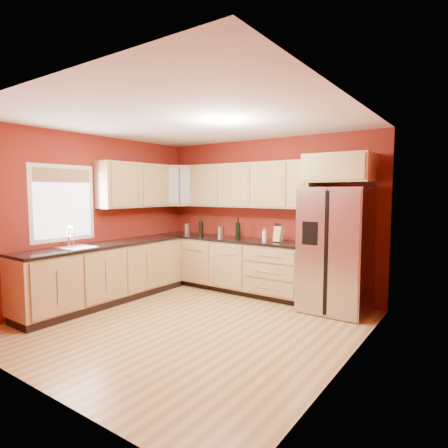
{
  "coord_description": "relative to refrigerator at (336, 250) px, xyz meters",
  "views": [
    {
      "loc": [
        3.08,
        -3.62,
        1.72
      ],
      "look_at": [
        -0.09,
        0.9,
        1.24
      ],
      "focal_mm": 30.0,
      "sensor_mm": 36.0,
      "label": 1
    }
  ],
  "objects": [
    {
      "name": "wall_right",
      "position": [
        0.65,
        -1.62,
        0.41
      ],
      "size": [
        0.04,
        4.0,
        2.6
      ],
      "primitive_type": "cube",
      "color": "maroon",
      "rests_on": "floor"
    },
    {
      "name": "over_fridge_cabinet",
      "position": [
        0.0,
        0.07,
        1.16
      ],
      "size": [
        0.92,
        0.6,
        0.4
      ],
      "primitive_type": "cube",
      "color": "#9E7E4C",
      "rests_on": "wall_back"
    },
    {
      "name": "ceiling",
      "position": [
        -1.35,
        -1.62,
        1.71
      ],
      "size": [
        4.0,
        4.0,
        0.0
      ],
      "primitive_type": "plane",
      "color": "white",
      "rests_on": "wall_back"
    },
    {
      "name": "floor",
      "position": [
        -1.35,
        -1.62,
        -0.89
      ],
      "size": [
        4.0,
        4.0,
        0.0
      ],
      "primitive_type": "plane",
      "color": "olive",
      "rests_on": "ground"
    },
    {
      "name": "base_cabinets_back",
      "position": [
        -1.9,
        0.07,
        -0.45
      ],
      "size": [
        2.9,
        0.6,
        0.88
      ],
      "primitive_type": "cube",
      "color": "#9E7E4C",
      "rests_on": "floor"
    },
    {
      "name": "wall_left",
      "position": [
        -3.35,
        -1.62,
        0.41
      ],
      "size": [
        0.04,
        4.0,
        2.6
      ],
      "primitive_type": "cube",
      "color": "maroon",
      "rests_on": "floor"
    },
    {
      "name": "countertop_left",
      "position": [
        -3.04,
        -1.62,
        0.01
      ],
      "size": [
        0.62,
        2.8,
        0.04
      ],
      "primitive_type": "cube",
      "color": "black",
      "rests_on": "base_cabinets_left"
    },
    {
      "name": "refrigerator",
      "position": [
        0.0,
        0.0,
        0.0
      ],
      "size": [
        0.9,
        0.75,
        1.78
      ],
      "primitive_type": "cube",
      "color": "#B4B5B9",
      "rests_on": "floor"
    },
    {
      "name": "countertop_back",
      "position": [
        -1.9,
        0.06,
        0.01
      ],
      "size": [
        2.9,
        0.62,
        0.04
      ],
      "primitive_type": "cube",
      "color": "black",
      "rests_on": "base_cabinets_back"
    },
    {
      "name": "canister_right",
      "position": [
        -2.04,
        0.03,
        0.12
      ],
      "size": [
        0.15,
        0.15,
        0.19
      ],
      "primitive_type": "cylinder",
      "rotation": [
        0.0,
        0.0,
        0.35
      ],
      "color": "#B4B5B9",
      "rests_on": "countertop_back"
    },
    {
      "name": "sink_faucet",
      "position": [
        -3.04,
        -2.12,
        0.18
      ],
      "size": [
        0.5,
        0.42,
        0.3
      ],
      "primitive_type": null,
      "color": "white",
      "rests_on": "countertop_left"
    },
    {
      "name": "knife_block",
      "position": [
        -0.94,
        0.07,
        0.15
      ],
      "size": [
        0.13,
        0.12,
        0.24
      ],
      "primitive_type": "cube",
      "rotation": [
        0.0,
        0.0,
        -0.06
      ],
      "color": "tan",
      "rests_on": "countertop_back"
    },
    {
      "name": "upper_cabinets_left",
      "position": [
        -3.19,
        -0.9,
        0.94
      ],
      "size": [
        0.33,
        1.35,
        0.75
      ],
      "primitive_type": "cube",
      "color": "#9E7E4C",
      "rests_on": "wall_left"
    },
    {
      "name": "upper_cabinets_back",
      "position": [
        -1.6,
        0.21,
        0.94
      ],
      "size": [
        2.3,
        0.33,
        0.75
      ],
      "primitive_type": "cube",
      "color": "#9E7E4C",
      "rests_on": "wall_back"
    },
    {
      "name": "corner_upper_cabinet",
      "position": [
        -3.02,
        0.04,
        0.94
      ],
      "size": [
        0.67,
        0.67,
        0.75
      ],
      "primitive_type": "cube",
      "rotation": [
        0.0,
        0.0,
        0.79
      ],
      "color": "#9E7E4C",
      "rests_on": "wall_back"
    },
    {
      "name": "base_cabinets_left",
      "position": [
        -3.05,
        -1.62,
        -0.45
      ],
      "size": [
        0.6,
        2.8,
        0.88
      ],
      "primitive_type": "cube",
      "color": "#9E7E4C",
      "rests_on": "floor"
    },
    {
      "name": "canister_left",
      "position": [
        -2.82,
        0.04,
        0.13
      ],
      "size": [
        0.15,
        0.15,
        0.2
      ],
      "primitive_type": "cylinder",
      "rotation": [
        0.0,
        0.0,
        -0.24
      ],
      "color": "#B4B5B9",
      "rests_on": "countertop_back"
    },
    {
      "name": "window",
      "position": [
        -3.33,
        -2.12,
        0.66
      ],
      "size": [
        0.03,
        0.9,
        1.0
      ],
      "primitive_type": "cube",
      "color": "white",
      "rests_on": "wall_left"
    },
    {
      "name": "soap_dispenser",
      "position": [
        -1.16,
        0.0,
        0.13
      ],
      "size": [
        0.08,
        0.08,
        0.21
      ],
      "primitive_type": "cylinder",
      "rotation": [
        0.0,
        0.0,
        -0.14
      ],
      "color": "silver",
      "rests_on": "countertop_back"
    },
    {
      "name": "wine_bottle_a",
      "position": [
        -1.74,
        0.12,
        0.21
      ],
      "size": [
        0.11,
        0.11,
        0.36
      ],
      "primitive_type": null,
      "rotation": [
        0.0,
        0.0,
        0.39
      ],
      "color": "black",
      "rests_on": "countertop_back"
    },
    {
      "name": "wall_back",
      "position": [
        -1.35,
        0.38,
        0.41
      ],
      "size": [
        4.0,
        0.04,
        2.6
      ],
      "primitive_type": "cube",
      "color": "maroon",
      "rests_on": "floor"
    },
    {
      "name": "wine_bottle_b",
      "position": [
        -2.51,
        0.07,
        0.21
      ],
      "size": [
        0.09,
        0.09,
        0.35
      ],
      "primitive_type": null,
      "rotation": [
        0.0,
        0.0,
        0.19
      ],
      "color": "black",
      "rests_on": "countertop_back"
    },
    {
      "name": "wall_front",
      "position": [
        -1.35,
        -3.62,
        0.41
      ],
      "size": [
        4.0,
        0.04,
        2.6
      ],
      "primitive_type": "cube",
      "color": "maroon",
      "rests_on": "floor"
    }
  ]
}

